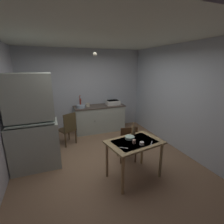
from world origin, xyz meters
TOP-DOWN VIEW (x-y plane):
  - ground_plane at (0.00, 0.00)m, footprint 5.17×5.17m
  - wall_back at (0.00, 2.13)m, footprint 4.04×0.10m
  - wall_right at (2.02, 0.00)m, footprint 0.10×4.27m
  - ceiling_slab at (0.00, 0.00)m, footprint 4.04×4.27m
  - hutch_cabinet at (-1.46, 0.24)m, footprint 0.98×0.59m
  - counter_cabinet at (0.42, 1.76)m, footprint 1.65×0.64m
  - sink_basin at (0.89, 1.76)m, footprint 0.44×0.34m
  - hand_pump at (-0.19, 1.81)m, footprint 0.05×0.27m
  - mixing_bowl_counter at (-0.20, 1.71)m, footprint 0.27×0.27m
  - stoneware_crock at (0.03, 1.74)m, footprint 0.14×0.14m
  - dining_table at (0.35, -0.83)m, footprint 1.12×0.84m
  - chair_far_side at (0.48, -0.25)m, footprint 0.47×0.47m
  - chair_by_counter at (-0.69, 1.07)m, footprint 0.54×0.54m
  - serving_bowl_wide at (0.32, -0.69)m, footprint 0.19×0.19m
  - mug_dark at (0.40, -1.00)m, footprint 0.08×0.08m
  - teacup_mint at (0.30, -0.89)m, footprint 0.06×0.06m
  - glass_bottle at (0.46, -0.56)m, footprint 0.08×0.08m
  - table_knife at (0.60, -1.01)m, footprint 0.14×0.16m
  - teaspoon_near_bowl at (0.05, -0.99)m, footprint 0.14×0.11m
  - pendant_bulb at (-0.12, 0.13)m, footprint 0.08×0.08m

SIDE VIEW (x-z plane):
  - ground_plane at x=0.00m, z-range 0.00..0.00m
  - counter_cabinet at x=0.42m, z-range 0.00..0.87m
  - chair_far_side at x=0.48m, z-range 0.04..0.90m
  - chair_by_counter at x=-0.69m, z-range 0.02..0.94m
  - dining_table at x=0.35m, z-range 0.26..1.03m
  - table_knife at x=0.60m, z-range 0.77..0.77m
  - teaspoon_near_bowl at x=0.05m, z-range 0.77..0.77m
  - serving_bowl_wide at x=0.32m, z-range 0.77..0.82m
  - mug_dark at x=0.40m, z-range 0.77..0.83m
  - teacup_mint at x=0.30m, z-range 0.77..0.84m
  - glass_bottle at x=0.46m, z-range 0.74..1.02m
  - mixing_bowl_counter at x=-0.20m, z-range 0.87..0.95m
  - stoneware_crock at x=0.03m, z-range 0.87..0.99m
  - hutch_cabinet at x=-1.46m, z-range -0.06..1.95m
  - sink_basin at x=0.89m, z-range 0.87..1.02m
  - hand_pump at x=-0.19m, z-range 0.84..1.23m
  - wall_back at x=0.00m, z-range 0.00..2.67m
  - wall_right at x=2.02m, z-range 0.00..2.67m
  - pendant_bulb at x=-0.12m, z-range 2.33..2.41m
  - ceiling_slab at x=0.00m, z-range 2.67..2.77m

